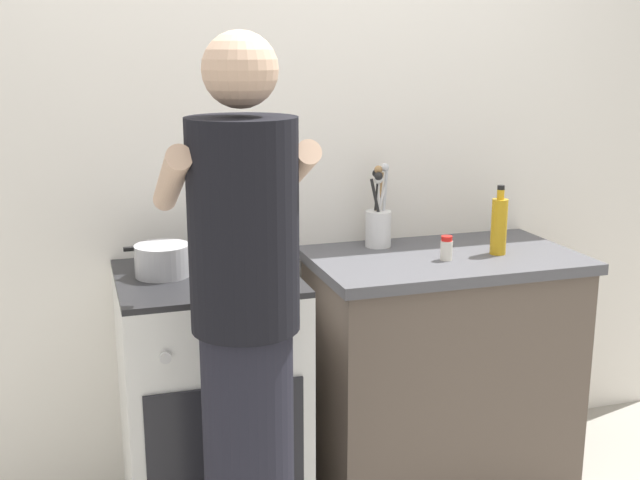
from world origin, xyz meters
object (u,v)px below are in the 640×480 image
object	(u,v)px
pot	(162,260)
spice_bottle	(446,248)
person	(246,341)
mixing_bowl	(244,257)
oil_bottle	(499,225)
utensil_crock	(378,221)
stove_range	(210,397)

from	to	relation	value
pot	spice_bottle	world-z (taller)	pot
spice_bottle	person	world-z (taller)	person
mixing_bowl	oil_bottle	world-z (taller)	oil_bottle
mixing_bowl	oil_bottle	bearing A→B (deg)	-4.11
utensil_crock	person	bearing A→B (deg)	-132.67
stove_range	spice_bottle	bearing A→B (deg)	-4.54
mixing_bowl	oil_bottle	size ratio (longest dim) A/B	0.98
pot	oil_bottle	xyz separation A→B (m)	(1.23, -0.08, 0.06)
pot	stove_range	bearing A→B (deg)	-14.76
mixing_bowl	utensil_crock	xyz separation A→B (m)	(0.57, 0.18, 0.06)
stove_range	mixing_bowl	xyz separation A→B (m)	(0.14, 0.02, 0.50)
pot	oil_bottle	bearing A→B (deg)	-3.90
mixing_bowl	person	xyz separation A→B (m)	(-0.12, -0.57, -0.09)
utensil_crock	person	distance (m)	1.03
pot	person	world-z (taller)	person
person	pot	bearing A→B (deg)	105.20
stove_range	utensil_crock	world-z (taller)	utensil_crock
pot	mixing_bowl	xyz separation A→B (m)	(0.28, -0.02, -0.01)
pot	person	bearing A→B (deg)	-74.80
utensil_crock	spice_bottle	world-z (taller)	utensil_crock
oil_bottle	person	bearing A→B (deg)	-154.94
spice_bottle	oil_bottle	distance (m)	0.23
stove_range	pot	world-z (taller)	pot
stove_range	spice_bottle	world-z (taller)	spice_bottle
spice_bottle	oil_bottle	xyz separation A→B (m)	(0.22, 0.02, 0.07)
spice_bottle	person	xyz separation A→B (m)	(-0.85, -0.48, -0.08)
stove_range	person	size ratio (longest dim) A/B	0.53
spice_bottle	oil_bottle	size ratio (longest dim) A/B	0.34
mixing_bowl	utensil_crock	size ratio (longest dim) A/B	0.79
oil_bottle	person	world-z (taller)	person
mixing_bowl	spice_bottle	distance (m)	0.74
spice_bottle	oil_bottle	bearing A→B (deg)	5.57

